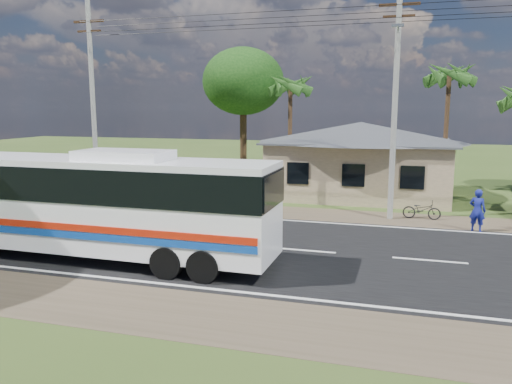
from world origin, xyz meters
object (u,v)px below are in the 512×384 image
at_px(coach_bus, 100,198).
at_px(motorcycle, 422,210).
at_px(small_car, 37,203).
at_px(person, 477,210).

bearing_deg(coach_bus, motorcycle, 42.42).
xyz_separation_m(motorcycle, small_car, (-18.17, -4.40, 0.16)).
relative_size(coach_bus, person, 6.74).
height_order(coach_bus, motorcycle, coach_bus).
xyz_separation_m(coach_bus, small_car, (-7.19, 5.43, -1.59)).
distance_m(coach_bus, person, 15.41).
xyz_separation_m(coach_bus, motorcycle, (10.97, 9.83, -1.75)).
relative_size(person, small_car, 0.51).
height_order(motorcycle, person, person).
distance_m(motorcycle, small_car, 18.69).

